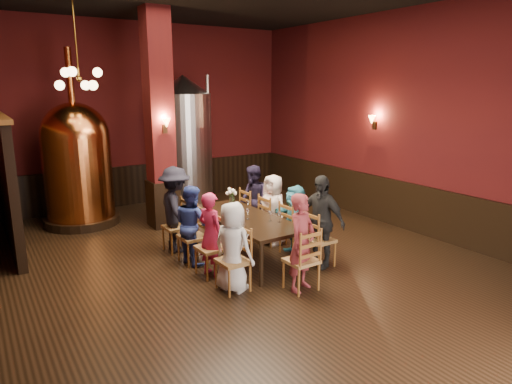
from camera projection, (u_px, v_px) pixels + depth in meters
room at (240, 132)px, 7.30m from camera, size 10.00×10.02×4.50m
wainscot_right at (400, 204)px, 9.76m from camera, size 0.08×9.90×1.00m
wainscot_back at (144, 184)px, 11.78m from camera, size 7.90×0.08×1.00m
column at (159, 121)px, 9.45m from camera, size 0.58×0.58×4.50m
partition at (6, 183)px, 8.50m from camera, size 0.22×3.50×2.40m
pendant_cluster at (79, 79)px, 8.55m from camera, size 0.90×0.90×1.70m
sconce_wall at (375, 122)px, 10.00m from camera, size 0.20×0.20×0.36m
sconce_column at (165, 125)px, 9.21m from camera, size 0.20×0.20×0.36m
dining_table at (245, 220)px, 7.94m from camera, size 1.07×2.43×0.75m
chair_0 at (233, 261)px, 6.72m from camera, size 0.47×0.47×0.92m
person_0 at (233, 247)px, 6.67m from camera, size 0.65×0.78×1.35m
chair_1 at (211, 248)px, 7.26m from camera, size 0.47×0.47×0.92m
person_1 at (211, 234)px, 7.21m from camera, size 0.46×0.57×1.37m
chair_2 at (193, 237)px, 7.79m from camera, size 0.47×0.47×0.92m
person_2 at (192, 224)px, 7.74m from camera, size 0.42×0.70×1.36m
chair_3 at (176, 227)px, 8.33m from camera, size 0.47×0.47×0.92m
person_3 at (175, 210)px, 8.26m from camera, size 0.68×1.07×1.57m
chair_4 at (320, 239)px, 7.64m from camera, size 0.47×0.47×0.92m
person_4 at (320, 221)px, 7.57m from camera, size 0.62×0.99×1.56m
chair_5 at (294, 229)px, 8.18m from camera, size 0.47×0.47×0.92m
person_5 at (295, 220)px, 8.14m from camera, size 0.59×1.23×1.27m
chair_6 at (273, 220)px, 8.72m from camera, size 0.47×0.47×0.92m
person_6 at (273, 210)px, 8.67m from camera, size 0.54×0.73×1.35m
chair_7 at (253, 213)px, 9.26m from camera, size 0.47×0.47×0.92m
person_7 at (253, 201)px, 9.20m from camera, size 0.47×0.75×1.43m
chair_8 at (301, 260)px, 6.74m from camera, size 0.47×0.47×0.92m
person_8 at (302, 243)px, 6.67m from camera, size 0.63×0.53×1.47m
copper_kettle at (78, 163)px, 9.77m from camera, size 1.86×1.86×3.74m
steel_vessel at (185, 142)px, 11.29m from camera, size 1.68×1.68×3.23m
rose_vase at (232, 194)px, 8.56m from camera, size 0.21×0.21×0.36m
wine_glass_0 at (270, 216)px, 7.66m from camera, size 0.07×0.07×0.17m
wine_glass_1 at (239, 216)px, 7.67m from camera, size 0.07×0.07×0.17m
wine_glass_2 at (235, 212)px, 7.94m from camera, size 0.07×0.07×0.17m
wine_glass_3 at (248, 214)px, 7.77m from camera, size 0.07×0.07×0.17m
wine_glass_4 at (248, 205)px, 8.35m from camera, size 0.07×0.07×0.17m
wine_glass_5 at (237, 209)px, 8.09m from camera, size 0.07×0.07×0.17m
wine_glass_6 at (240, 214)px, 7.79m from camera, size 0.07×0.07×0.17m
wine_glass_7 at (280, 217)px, 7.59m from camera, size 0.07×0.07×0.17m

